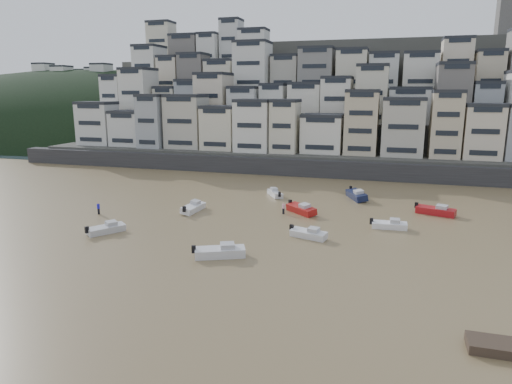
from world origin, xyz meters
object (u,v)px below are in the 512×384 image
(boat_e, at_px, (301,208))
(person_blue, at_px, (98,208))
(boat_g, at_px, (436,209))
(boat_f, at_px, (193,207))
(person_pink, at_px, (283,208))
(boat_b, at_px, (309,233))
(boat_a, at_px, (220,250))
(boat_j, at_px, (106,228))
(boat_h, at_px, (275,192))
(boat_d, at_px, (389,224))
(boat_i, at_px, (357,194))

(boat_e, height_order, person_blue, person_blue)
(boat_g, relative_size, boat_f, 1.06)
(boat_e, height_order, person_pink, person_pink)
(boat_g, bearing_deg, boat_b, -115.94)
(boat_g, bearing_deg, person_blue, -145.03)
(boat_b, bearing_deg, boat_e, 122.50)
(boat_a, distance_m, boat_j, 17.05)
(boat_a, distance_m, boat_h, 29.64)
(boat_b, xyz_separation_m, boat_f, (-18.42, 7.35, 0.08))
(boat_a, bearing_deg, person_blue, 129.54)
(boat_d, xyz_separation_m, boat_a, (-17.17, -15.85, 0.15))
(boat_e, relative_size, boat_j, 1.14)
(boat_i, distance_m, person_pink, 15.52)
(boat_d, xyz_separation_m, boat_h, (-18.68, 13.75, 0.02))
(boat_g, xyz_separation_m, boat_d, (-6.27, -9.02, -0.14))
(boat_b, distance_m, boat_i, 22.64)
(boat_d, distance_m, boat_a, 23.37)
(boat_e, bearing_deg, boat_i, 100.30)
(boat_j, xyz_separation_m, boat_h, (15.11, 25.77, -0.01))
(person_blue, distance_m, person_pink, 26.60)
(boat_g, height_order, boat_d, boat_g)
(boat_a, height_order, person_blue, person_blue)
(boat_e, relative_size, boat_d, 1.21)
(boat_f, bearing_deg, boat_a, -143.23)
(boat_a, relative_size, person_blue, 3.36)
(boat_a, relative_size, boat_j, 1.15)
(boat_g, height_order, boat_j, boat_g)
(boat_j, bearing_deg, boat_h, 2.85)
(boat_a, xyz_separation_m, person_blue, (-23.01, 11.30, 0.07))
(person_pink, bearing_deg, boat_i, 53.01)
(boat_d, xyz_separation_m, boat_f, (-27.71, 0.62, 0.10))
(boat_d, relative_size, boat_f, 0.87)
(boat_d, bearing_deg, person_pink, 164.71)
(boat_a, bearing_deg, boat_e, 52.17)
(boat_g, height_order, boat_i, boat_i)
(boat_h, bearing_deg, boat_a, 150.66)
(boat_f, bearing_deg, boat_d, -87.14)
(boat_e, relative_size, boat_b, 1.17)
(boat_i, relative_size, person_blue, 3.62)
(boat_f, height_order, boat_h, boat_f)
(boat_a, height_order, boat_j, boat_a)
(boat_j, relative_size, boat_i, 0.81)
(boat_g, bearing_deg, person_pink, -145.74)
(boat_d, bearing_deg, boat_h, 140.50)
(boat_b, distance_m, boat_f, 19.84)
(boat_g, distance_m, boat_i, 13.36)
(boat_d, bearing_deg, person_blue, -176.68)
(boat_f, distance_m, boat_h, 15.94)
(boat_g, bearing_deg, boat_e, -146.89)
(boat_a, height_order, boat_f, boat_a)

